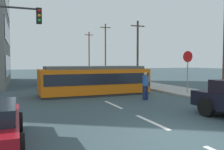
{
  "coord_description": "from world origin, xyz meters",
  "views": [
    {
      "loc": [
        -4.66,
        -5.83,
        2.29
      ],
      "look_at": [
        1.34,
        9.58,
        1.38
      ],
      "focal_mm": 38.55,
      "sensor_mm": 36.0,
      "label": 1
    }
  ],
  "objects_px": {
    "stop_sign": "(188,63)",
    "utility_pole_mid": "(138,50)",
    "streetcar_tram": "(95,80)",
    "utility_pole_distant": "(89,52)",
    "traffic_light_mast": "(15,35)",
    "utility_pole_far": "(105,49)",
    "pedestrian_crossing": "(145,84)",
    "city_bus": "(62,74)"
  },
  "relations": [
    {
      "from": "stop_sign",
      "to": "utility_pole_distant",
      "type": "distance_m",
      "value": 34.21
    },
    {
      "from": "utility_pole_far",
      "to": "pedestrian_crossing",
      "type": "bearing_deg",
      "value": -104.47
    },
    {
      "from": "utility_pole_mid",
      "to": "utility_pole_distant",
      "type": "distance_m",
      "value": 21.69
    },
    {
      "from": "utility_pole_mid",
      "to": "utility_pole_far",
      "type": "distance_m",
      "value": 12.35
    },
    {
      "from": "city_bus",
      "to": "utility_pole_far",
      "type": "relative_size",
      "value": 0.63
    },
    {
      "from": "stop_sign",
      "to": "utility_pole_mid",
      "type": "distance_m",
      "value": 12.72
    },
    {
      "from": "streetcar_tram",
      "to": "stop_sign",
      "type": "bearing_deg",
      "value": -23.29
    },
    {
      "from": "city_bus",
      "to": "utility_pole_distant",
      "type": "distance_m",
      "value": 24.81
    },
    {
      "from": "traffic_light_mast",
      "to": "utility_pole_mid",
      "type": "xyz_separation_m",
      "value": [
        13.47,
        12.2,
        0.09
      ]
    },
    {
      "from": "streetcar_tram",
      "to": "utility_pole_far",
      "type": "relative_size",
      "value": 0.87
    },
    {
      "from": "streetcar_tram",
      "to": "utility_pole_far",
      "type": "bearing_deg",
      "value": 68.49
    },
    {
      "from": "streetcar_tram",
      "to": "city_bus",
      "type": "bearing_deg",
      "value": 94.97
    },
    {
      "from": "utility_pole_mid",
      "to": "traffic_light_mast",
      "type": "bearing_deg",
      "value": -137.83
    },
    {
      "from": "traffic_light_mast",
      "to": "utility_pole_far",
      "type": "relative_size",
      "value": 0.61
    },
    {
      "from": "utility_pole_far",
      "to": "city_bus",
      "type": "bearing_deg",
      "value": -125.33
    },
    {
      "from": "pedestrian_crossing",
      "to": "utility_pole_far",
      "type": "distance_m",
      "value": 26.54
    },
    {
      "from": "stop_sign",
      "to": "traffic_light_mast",
      "type": "xyz_separation_m",
      "value": [
        -10.9,
        0.16,
        1.46
      ]
    },
    {
      "from": "city_bus",
      "to": "streetcar_tram",
      "type": "bearing_deg",
      "value": -85.03
    },
    {
      "from": "stop_sign",
      "to": "pedestrian_crossing",
      "type": "bearing_deg",
      "value": -167.96
    },
    {
      "from": "utility_pole_far",
      "to": "streetcar_tram",
      "type": "bearing_deg",
      "value": -111.51
    },
    {
      "from": "streetcar_tram",
      "to": "city_bus",
      "type": "height_order",
      "value": "streetcar_tram"
    },
    {
      "from": "city_bus",
      "to": "pedestrian_crossing",
      "type": "xyz_separation_m",
      "value": [
        2.93,
        -12.07,
        -0.09
      ]
    },
    {
      "from": "pedestrian_crossing",
      "to": "utility_pole_distant",
      "type": "height_order",
      "value": "utility_pole_distant"
    },
    {
      "from": "pedestrian_crossing",
      "to": "city_bus",
      "type": "bearing_deg",
      "value": 103.62
    },
    {
      "from": "pedestrian_crossing",
      "to": "utility_pole_mid",
      "type": "xyz_separation_m",
      "value": [
        6.26,
        13.15,
        2.8
      ]
    },
    {
      "from": "utility_pole_mid",
      "to": "utility_pole_distant",
      "type": "xyz_separation_m",
      "value": [
        0.13,
        21.68,
        0.61
      ]
    },
    {
      "from": "city_bus",
      "to": "stop_sign",
      "type": "distance_m",
      "value": 13.13
    },
    {
      "from": "streetcar_tram",
      "to": "traffic_light_mast",
      "type": "bearing_deg",
      "value": -154.95
    },
    {
      "from": "stop_sign",
      "to": "utility_pole_far",
      "type": "distance_m",
      "value": 24.95
    },
    {
      "from": "pedestrian_crossing",
      "to": "traffic_light_mast",
      "type": "xyz_separation_m",
      "value": [
        -7.21,
        0.95,
        2.71
      ]
    },
    {
      "from": "traffic_light_mast",
      "to": "utility_pole_far",
      "type": "height_order",
      "value": "utility_pole_far"
    },
    {
      "from": "traffic_light_mast",
      "to": "stop_sign",
      "type": "bearing_deg",
      "value": -0.87
    },
    {
      "from": "pedestrian_crossing",
      "to": "traffic_light_mast",
      "type": "bearing_deg",
      "value": 172.47
    },
    {
      "from": "utility_pole_mid",
      "to": "city_bus",
      "type": "bearing_deg",
      "value": -173.3
    },
    {
      "from": "city_bus",
      "to": "utility_pole_distant",
      "type": "bearing_deg",
      "value": 67.75
    },
    {
      "from": "streetcar_tram",
      "to": "utility_pole_distant",
      "type": "bearing_deg",
      "value": 74.82
    },
    {
      "from": "city_bus",
      "to": "utility_pole_mid",
      "type": "height_order",
      "value": "utility_pole_mid"
    },
    {
      "from": "stop_sign",
      "to": "utility_pole_far",
      "type": "xyz_separation_m",
      "value": [
        2.88,
        24.68,
        2.29
      ]
    },
    {
      "from": "utility_pole_mid",
      "to": "utility_pole_distant",
      "type": "bearing_deg",
      "value": 89.67
    },
    {
      "from": "traffic_light_mast",
      "to": "streetcar_tram",
      "type": "bearing_deg",
      "value": 25.05
    },
    {
      "from": "stop_sign",
      "to": "city_bus",
      "type": "bearing_deg",
      "value": 120.41
    },
    {
      "from": "utility_pole_distant",
      "to": "utility_pole_far",
      "type": "bearing_deg",
      "value": -88.86
    }
  ]
}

